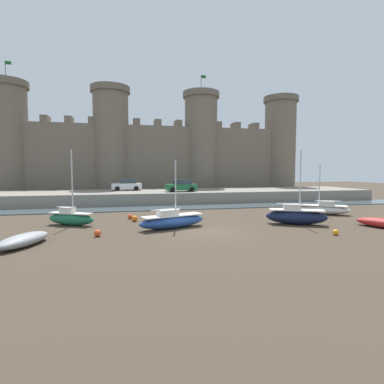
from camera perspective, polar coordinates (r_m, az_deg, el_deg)
ground_plane at (r=21.24m, az=3.09°, el=-7.64°), size 160.00×160.00×0.00m
water_channel at (r=34.67m, az=-3.22°, el=-2.95°), size 80.00×4.50×0.10m
quay_road at (r=41.72m, az=-4.87°, el=-0.78°), size 58.26×10.00×1.51m
castle at (r=52.36m, az=-6.56°, el=8.02°), size 52.64×6.38×21.00m
rowboat_foreground_left at (r=19.82m, az=-29.46°, el=-7.94°), size 2.79×4.09×0.71m
sailboat_foreground_centre at (r=25.48m, az=19.20°, el=-4.31°), size 4.86×3.39×5.92m
sailboat_foreground_right at (r=25.54m, az=-22.09°, el=-4.55°), size 4.01×2.75×5.96m
sailboat_near_channel_right at (r=22.57m, az=-3.78°, el=-5.42°), size 5.53×3.08×5.08m
sailboat_midflat_centre at (r=32.23m, az=23.52°, el=-2.95°), size 5.23×4.00×4.92m
rowboat_near_channel_left at (r=26.88m, az=32.66°, el=-4.98°), size 2.78×4.07×0.73m
mooring_buoy_off_centre at (r=20.74m, az=-17.55°, el=-7.46°), size 0.46×0.46×0.46m
mooring_buoy_mid_mud at (r=22.37m, az=25.69°, el=-6.93°), size 0.39×0.39×0.39m
mooring_buoy_near_shore at (r=27.31m, az=-11.70°, el=-4.61°), size 0.43×0.43×0.43m
mooring_buoy_near_channel at (r=25.95m, az=-10.88°, el=-4.98°), size 0.50×0.50×0.50m
car_quay_centre_east at (r=39.85m, az=-2.05°, el=1.21°), size 4.18×2.03×1.62m
car_quay_west at (r=43.15m, az=-12.32°, el=1.34°), size 4.18×2.03×1.62m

